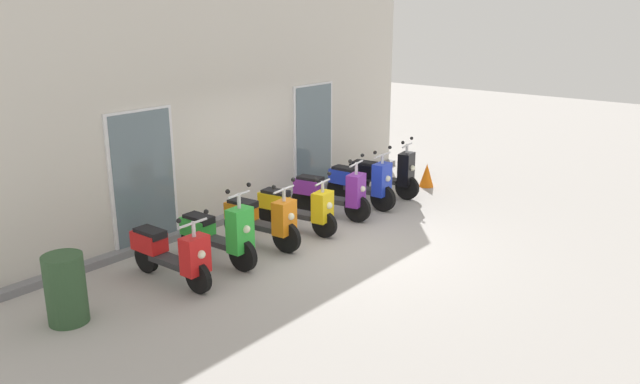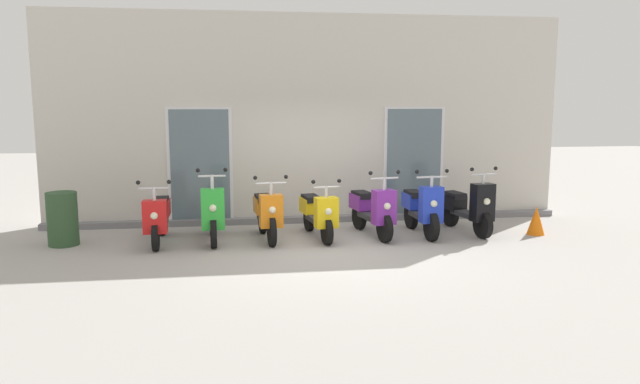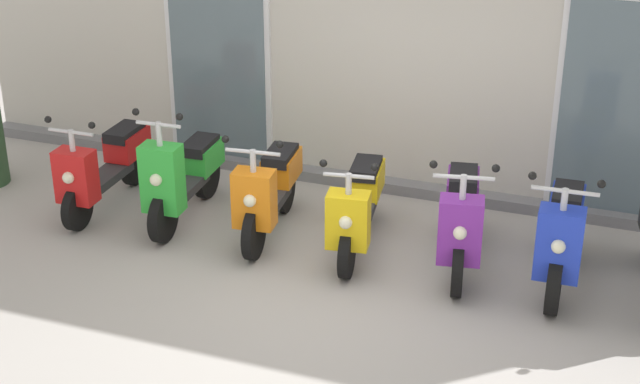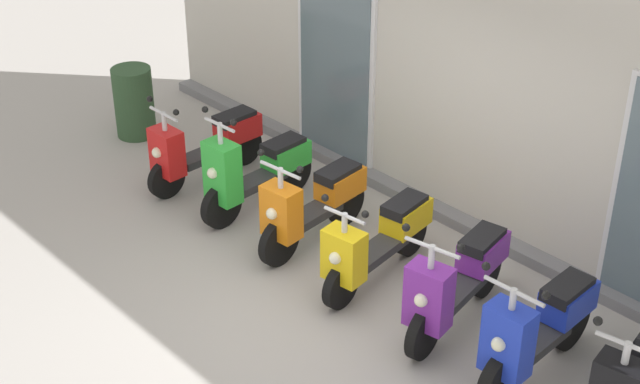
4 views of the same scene
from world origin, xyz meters
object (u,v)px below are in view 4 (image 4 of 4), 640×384
at_px(scooter_yellow, 378,240).
at_px(scooter_black, 637,380).
at_px(scooter_green, 255,171).
at_px(scooter_purple, 456,281).
at_px(scooter_red, 205,145).
at_px(scooter_orange, 313,204).
at_px(scooter_blue, 537,330).
at_px(trash_bin, 134,102).

bearing_deg(scooter_yellow, scooter_black, 0.06).
bearing_deg(scooter_black, scooter_green, -179.64).
bearing_deg(scooter_black, scooter_purple, -179.70).
bearing_deg(scooter_red, scooter_orange, -0.26).
height_order(scooter_red, scooter_purple, scooter_purple).
relative_size(scooter_blue, scooter_black, 0.98).
height_order(scooter_orange, scooter_purple, scooter_purple).
bearing_deg(scooter_orange, scooter_blue, -0.60).
height_order(scooter_red, scooter_green, scooter_green).
xyz_separation_m(scooter_green, scooter_purple, (2.83, 0.02, -0.00)).
bearing_deg(scooter_blue, scooter_yellow, 178.34).
bearing_deg(scooter_red, scooter_blue, -0.47).
bearing_deg(scooter_blue, scooter_black, 3.71).
bearing_deg(scooter_red, scooter_yellow, 0.36).
bearing_deg(scooter_green, scooter_yellow, 0.83).
relative_size(scooter_yellow, scooter_purple, 0.99).
xyz_separation_m(scooter_purple, trash_bin, (-5.33, 0.05, -0.03)).
bearing_deg(trash_bin, scooter_blue, -0.93).
bearing_deg(scooter_yellow, trash_bin, 179.40).
bearing_deg(scooter_green, scooter_black, 0.36).
bearing_deg(trash_bin, scooter_green, -1.66).
xyz_separation_m(scooter_red, scooter_yellow, (2.76, 0.02, -0.02)).
distance_m(scooter_yellow, scooter_purple, 0.99).
height_order(scooter_black, trash_bin, scooter_black).
bearing_deg(scooter_yellow, scooter_purple, -0.38).
relative_size(scooter_red, scooter_purple, 0.99).
bearing_deg(scooter_orange, scooter_yellow, 1.63).
distance_m(scooter_green, trash_bin, 2.50).
xyz_separation_m(scooter_orange, scooter_purple, (1.89, 0.02, 0.01)).
bearing_deg(scooter_purple, scooter_yellow, 179.62).
relative_size(scooter_red, scooter_orange, 1.04).
bearing_deg(scooter_orange, scooter_red, 179.74).
distance_m(scooter_orange, scooter_black, 3.70).
relative_size(scooter_red, scooter_yellow, 1.00).
height_order(scooter_blue, trash_bin, scooter_blue).
height_order(scooter_red, scooter_blue, scooter_blue).
distance_m(scooter_green, scooter_black, 4.64).
distance_m(scooter_red, scooter_green, 0.91).
xyz_separation_m(scooter_red, trash_bin, (-1.58, 0.06, -0.01)).
bearing_deg(trash_bin, scooter_yellow, -0.60).
distance_m(scooter_red, scooter_black, 5.55).
distance_m(scooter_orange, scooter_yellow, 0.90).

